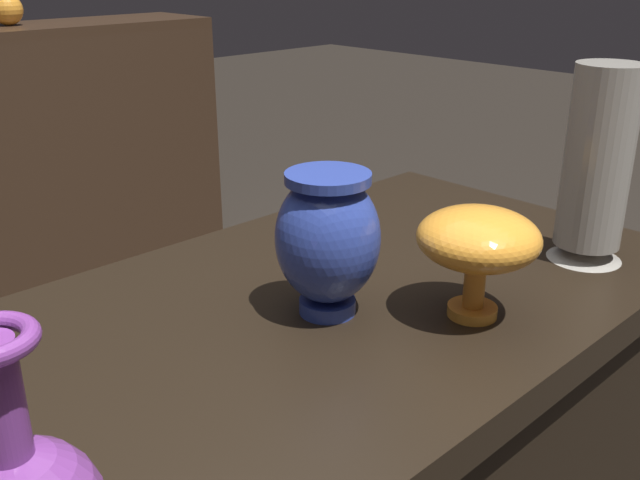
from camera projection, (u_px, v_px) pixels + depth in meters
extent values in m
cube|color=black|center=(312.00, 321.00, 1.00)|extent=(1.20, 0.64, 0.05)
cylinder|color=#2D429E|center=(328.00, 305.00, 0.97)|extent=(0.08, 0.08, 0.02)
ellipsoid|color=#2D429E|center=(328.00, 238.00, 0.93)|extent=(0.14, 0.14, 0.17)
cylinder|color=#2D429E|center=(329.00, 177.00, 0.90)|extent=(0.11, 0.11, 0.01)
cone|color=gray|center=(584.00, 251.00, 1.14)|extent=(0.11, 0.11, 0.03)
cylinder|color=gray|center=(598.00, 158.00, 1.08)|extent=(0.10, 0.10, 0.28)
cylinder|color=orange|center=(472.00, 311.00, 0.96)|extent=(0.07, 0.07, 0.01)
cylinder|color=orange|center=(474.00, 286.00, 0.95)|extent=(0.03, 0.03, 0.06)
ellipsoid|color=orange|center=(478.00, 238.00, 0.92)|extent=(0.16, 0.16, 0.08)
cylinder|color=#7A388E|center=(0.00, 404.00, 0.49)|extent=(0.03, 0.03, 0.10)
sphere|color=orange|center=(7.00, 9.00, 2.72)|extent=(0.12, 0.12, 0.12)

